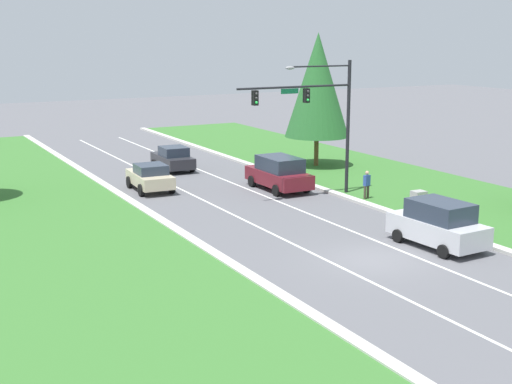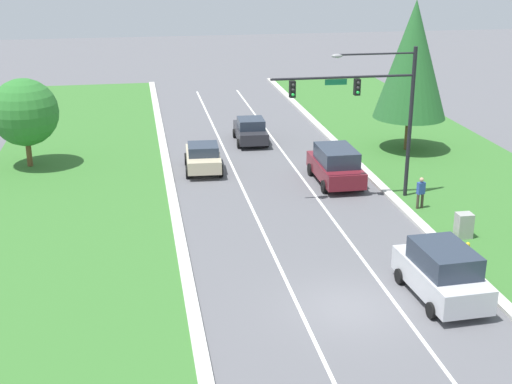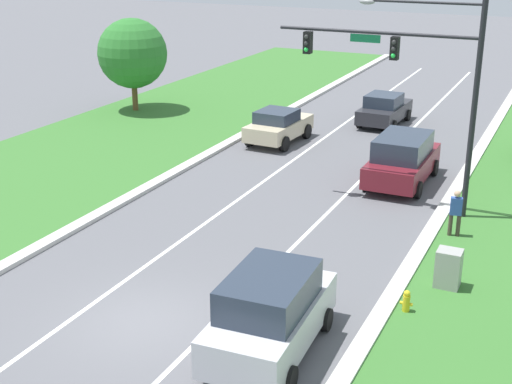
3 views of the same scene
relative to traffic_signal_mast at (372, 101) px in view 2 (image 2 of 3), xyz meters
The scene contains 16 objects.
ground_plane 12.95m from the traffic_signal_mast, 111.30° to the right, with size 160.00×160.00×0.00m, color #5B5B60.
curb_strip_right 12.25m from the traffic_signal_mast, 83.08° to the right, with size 0.50×90.00×0.15m.
curb_strip_left 15.73m from the traffic_signal_mast, 132.02° to the right, with size 0.50×90.00×0.15m.
grass_verge_left 19.49m from the traffic_signal_mast, 143.99° to the right, with size 10.00×90.00×0.08m.
lane_stripe_inner_left 13.65m from the traffic_signal_mast, 118.93° to the right, with size 0.14×81.00×0.01m.
lane_stripe_inner_right 12.46m from the traffic_signal_mast, 102.79° to the right, with size 0.14×81.00×0.01m.
traffic_signal_mast is the anchor object (origin of this frame).
silver_suv 11.64m from the traffic_signal_mast, 93.69° to the right, with size 2.39×4.61×2.09m.
charcoal_sedan 13.34m from the traffic_signal_mast, 109.29° to the left, with size 2.18×4.34×1.67m.
champagne_sedan 10.96m from the traffic_signal_mast, 141.65° to the left, with size 2.27×4.21×1.65m.
burgundy_suv 5.10m from the traffic_signal_mast, 107.77° to the left, with size 2.28×4.92×2.04m.
utility_cabinet 7.79m from the traffic_signal_mast, 65.44° to the right, with size 0.70×0.60×1.21m.
pedestrian 5.12m from the traffic_signal_mast, 42.50° to the right, with size 0.42×0.30×1.69m.
fire_hydrant 9.27m from the traffic_signal_mast, 76.09° to the right, with size 0.34×0.20×0.70m.
oak_near_left_tree 20.02m from the traffic_signal_mast, 154.09° to the left, with size 3.91×3.91×5.28m.
conifer_far_right_tree 9.93m from the traffic_signal_mast, 57.29° to the left, with size 4.52×4.52×9.40m.
Camera 2 is at (-7.28, -22.23, 12.67)m, focal length 50.00 mm.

